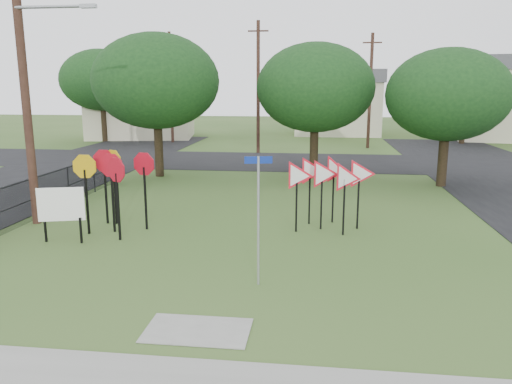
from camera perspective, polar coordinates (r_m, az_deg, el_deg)
ground at (r=12.07m, az=-3.97°, el=-10.34°), size 140.00×140.00×0.00m
street_left at (r=25.71m, az=-26.56°, el=0.41°), size 8.00×50.00×0.02m
street_far at (r=31.37m, az=3.01°, el=3.51°), size 60.00×8.00×0.02m
curb_pad at (r=9.93m, az=-6.71°, el=-15.44°), size 2.00×1.20×0.02m
street_name_sign at (r=11.42m, az=0.27°, el=-2.38°), size 0.62×0.16×3.04m
stop_sign_cluster at (r=16.53m, az=-16.07°, el=2.11°), size 2.43×2.16×2.56m
yield_sign_cluster at (r=16.28m, az=8.20°, el=1.74°), size 3.01×2.06×2.35m
info_board at (r=15.81m, az=-21.38°, el=-1.55°), size 1.30×0.40×1.68m
utility_pole_main at (r=18.11m, az=-24.95°, el=12.87°), size 3.55×0.33×10.00m
far_pole_a at (r=35.21m, az=0.25°, el=11.93°), size 1.40×0.24×9.00m
far_pole_b at (r=39.15m, az=12.92°, el=11.26°), size 1.40×0.24×8.50m
far_pole_c at (r=42.73m, az=-9.70°, el=11.75°), size 1.40×0.24×9.00m
fence_run at (r=20.15m, az=-22.14°, el=0.19°), size 0.05×11.55×1.50m
house_left at (r=47.79m, az=-12.94°, el=10.48°), size 10.58×8.88×7.20m
house_mid at (r=51.01m, az=9.25°, el=10.13°), size 8.40×8.40×6.20m
house_right at (r=49.56m, az=26.08°, el=9.63°), size 8.30×8.30×7.20m
tree_near_left at (r=26.27m, az=-11.35°, el=12.29°), size 6.40×6.40×7.27m
tree_near_mid at (r=25.96m, az=6.80°, el=11.75°), size 6.00×6.00×6.80m
tree_near_right at (r=24.66m, az=21.07°, el=10.32°), size 5.60×5.60×6.33m
tree_far_left at (r=44.82m, az=-17.26°, el=12.13°), size 6.80×6.80×7.73m
tree_far_right at (r=44.55m, az=22.89°, el=10.93°), size 6.00×6.00×6.80m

